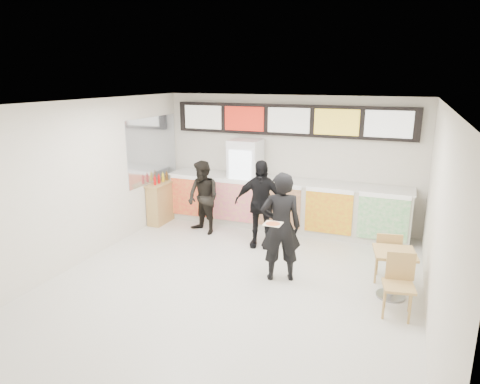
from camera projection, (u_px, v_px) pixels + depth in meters
The scene contains 15 objects.
floor at pixel (231, 286), 7.14m from camera, with size 7.00×7.00×0.00m, color beige.
ceiling at pixel (230, 104), 6.36m from camera, with size 7.00×7.00×0.00m, color white.
wall_back at pixel (289, 161), 9.89m from camera, with size 6.00×6.00×0.00m, color silver.
wall_left at pixel (79, 184), 7.82m from camera, with size 7.00×7.00×0.00m, color silver.
wall_right at pixel (438, 224), 5.68m from camera, with size 7.00×7.00×0.00m, color silver.
service_counter at pixel (283, 204), 9.77m from camera, with size 5.56×0.77×1.14m.
menu_board at pixel (289, 120), 9.57m from camera, with size 5.50×0.14×0.70m.
drinks_fridge at pixel (245, 182), 10.00m from camera, with size 0.70×0.67×2.00m.
mirror_panel at pixel (153, 150), 9.95m from camera, with size 0.01×2.00×1.50m, color #B2B7BF.
customer_main at pixel (281, 227), 7.18m from camera, with size 0.69×0.45×1.89m, color black.
customer_left at pixel (203, 198), 9.40m from camera, with size 0.79×0.62×1.63m, color black.
customer_mid at pixel (260, 204), 8.64m from camera, with size 1.06×0.44×1.81m, color black.
pizza_slice at pixel (273, 223), 6.73m from camera, with size 0.36×0.36×0.02m.
cafe_table at pixel (393, 266), 6.68m from camera, with size 0.72×1.62×0.92m.
condiment_ledge at pixel (161, 202), 10.20m from camera, with size 0.35×0.87×1.16m.
Camera 1 is at (2.53, -5.97, 3.39)m, focal length 32.00 mm.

